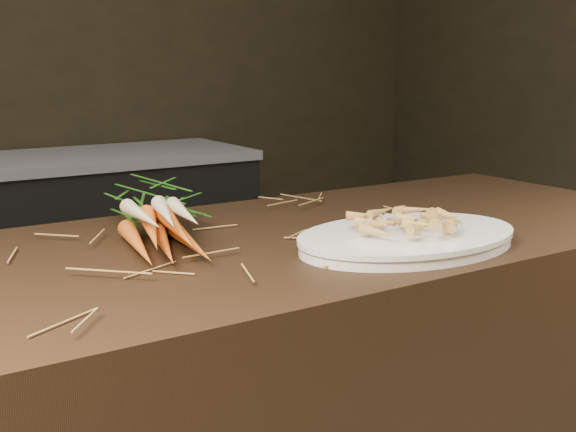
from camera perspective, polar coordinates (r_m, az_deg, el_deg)
name	(u,v)px	position (r m, az deg, el deg)	size (l,w,h in m)	color
back_counter	(36,258)	(3.16, -19.28, -3.18)	(1.82, 0.62, 0.84)	black
straw_bedding	(119,257)	(1.21, -13.23, -3.15)	(1.40, 0.60, 0.02)	#A87C41
root_veg_bunch	(154,212)	(1.37, -10.54, 0.29)	(0.26, 0.50, 0.09)	#C24E15
serving_platter	(408,240)	(1.29, 9.44, -1.91)	(0.42, 0.28, 0.02)	white
roasted_veg_heap	(408,221)	(1.28, 9.50, -0.41)	(0.21, 0.15, 0.05)	#C3903E
serving_fork	(477,225)	(1.37, 14.72, -0.71)	(0.01, 0.16, 0.00)	silver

